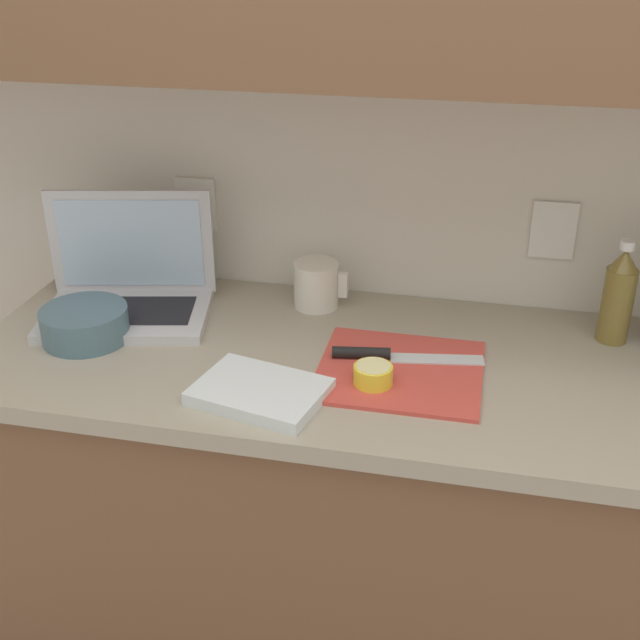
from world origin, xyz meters
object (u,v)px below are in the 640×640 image
laptop (128,285)px  lemon_half_cut (373,374)px  knife (381,354)px  cutting_board (400,371)px  bottle_oil_tall (618,296)px  bowl_white (85,324)px  measuring_cup (316,285)px

laptop → lemon_half_cut: 0.59m
knife → lemon_half_cut: size_ratio=4.08×
cutting_board → bottle_oil_tall: 0.46m
laptop → cutting_board: bearing=-25.6°
bowl_white → cutting_board: bearing=0.1°
bowl_white → laptop: bearing=77.4°
knife → bowl_white: size_ratio=1.67×
measuring_cup → lemon_half_cut: bearing=-60.8°
cutting_board → knife: 0.05m
laptop → lemon_half_cut: size_ratio=5.48×
cutting_board → knife: knife is taller
knife → cutting_board: bearing=-47.6°
laptop → knife: size_ratio=1.34×
laptop → bowl_white: (-0.03, -0.14, -0.03)m
cutting_board → measuring_cup: 0.33m
lemon_half_cut → bowl_white: 0.59m
measuring_cup → bottle_oil_tall: bearing=-2.5°
cutting_board → lemon_half_cut: lemon_half_cut is taller
bottle_oil_tall → knife: bearing=-156.5°
cutting_board → bowl_white: bearing=-179.9°
knife → bottle_oil_tall: bearing=14.4°
laptop → bottle_oil_tall: (0.99, 0.08, 0.04)m
knife → lemon_half_cut: (-0.00, -0.09, 0.01)m
laptop → lemon_half_cut: (0.55, -0.20, -0.03)m
cutting_board → measuring_cup: measuring_cup is taller
lemon_half_cut → measuring_cup: (-0.17, 0.31, 0.02)m
cutting_board → bowl_white: size_ratio=1.75×
bottle_oil_tall → measuring_cup: bearing=177.5°
laptop → measuring_cup: laptop is taller
knife → lemon_half_cut: 0.09m
cutting_board → bowl_white: bowl_white is taller
laptop → cutting_board: (0.60, -0.14, -0.05)m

